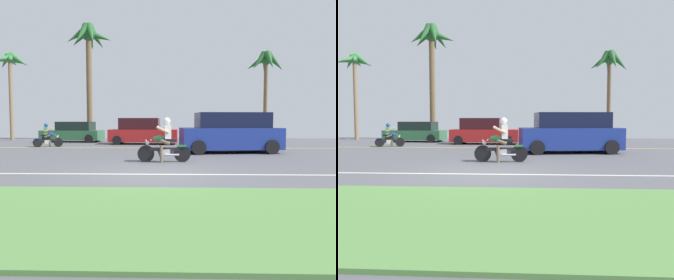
% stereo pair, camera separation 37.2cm
% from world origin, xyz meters
% --- Properties ---
extents(ground, '(56.00, 30.00, 0.04)m').
position_xyz_m(ground, '(0.00, 3.00, -0.02)').
color(ground, '#545459').
extents(grass_median, '(56.00, 3.80, 0.06)m').
position_xyz_m(grass_median, '(0.00, -4.10, 0.03)').
color(grass_median, '#548442').
rests_on(grass_median, ground).
extents(lane_line_near, '(50.40, 0.12, 0.01)m').
position_xyz_m(lane_line_near, '(0.00, -0.20, 0.00)').
color(lane_line_near, silver).
rests_on(lane_line_near, ground).
extents(lane_line_far, '(50.40, 0.12, 0.01)m').
position_xyz_m(lane_line_far, '(0.00, 8.29, 0.00)').
color(lane_line_far, yellow).
rests_on(lane_line_far, ground).
extents(motorcyclist, '(1.92, 0.63, 1.61)m').
position_xyz_m(motorcyclist, '(0.27, 2.42, 0.68)').
color(motorcyclist, black).
rests_on(motorcyclist, ground).
extents(suv_nearby, '(4.88, 2.54, 1.87)m').
position_xyz_m(suv_nearby, '(3.23, 5.99, 0.91)').
color(suv_nearby, navy).
rests_on(suv_nearby, ground).
extents(parked_car_0, '(4.23, 2.13, 1.42)m').
position_xyz_m(parked_car_0, '(-6.55, 13.04, 0.67)').
color(parked_car_0, '#2D663D').
rests_on(parked_car_0, ground).
extents(parked_car_1, '(4.35, 1.93, 1.65)m').
position_xyz_m(parked_car_1, '(-1.48, 11.13, 0.77)').
color(parked_car_1, '#AD1E1E').
rests_on(parked_car_1, ground).
extents(palm_tree_0, '(2.92, 2.95, 6.70)m').
position_xyz_m(palm_tree_0, '(-11.87, 14.83, 5.67)').
color(palm_tree_0, '#846B4C').
rests_on(palm_tree_0, ground).
extents(palm_tree_1, '(3.63, 3.45, 8.90)m').
position_xyz_m(palm_tree_1, '(-6.14, 15.70, 7.34)').
color(palm_tree_1, brown).
rests_on(palm_tree_1, ground).
extents(palm_tree_2, '(3.18, 3.19, 6.89)m').
position_xyz_m(palm_tree_2, '(7.63, 16.39, 5.67)').
color(palm_tree_2, brown).
rests_on(palm_tree_2, ground).
extents(motorcyclist_distant, '(1.56, 0.66, 1.35)m').
position_xyz_m(motorcyclist_distant, '(-6.59, 8.70, 0.57)').
color(motorcyclist_distant, black).
rests_on(motorcyclist_distant, ground).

